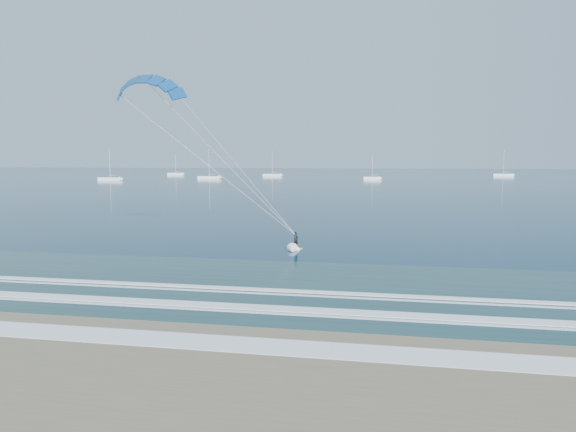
% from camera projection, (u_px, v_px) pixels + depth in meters
% --- Properties ---
extents(ground, '(900.00, 900.00, 0.00)m').
position_uv_depth(ground, '(213.00, 341.00, 24.02)').
color(ground, '#083245').
rests_on(ground, ground).
extents(kitesurfer_rig, '(16.31, 9.19, 16.45)m').
position_uv_depth(kitesurfer_rig, '(224.00, 162.00, 45.23)').
color(kitesurfer_rig, '#A3F51C').
rests_on(kitesurfer_rig, ground).
extents(sailboat_0, '(9.77, 2.40, 13.14)m').
position_uv_depth(sailboat_0, '(110.00, 179.00, 205.38)').
color(sailboat_0, white).
rests_on(sailboat_0, ground).
extents(sailboat_1, '(9.75, 2.40, 13.24)m').
position_uv_depth(sailboat_1, '(209.00, 177.00, 219.94)').
color(sailboat_1, white).
rests_on(sailboat_1, ground).
extents(sailboat_2, '(9.33, 2.40, 12.49)m').
position_uv_depth(sailboat_2, '(272.00, 175.00, 253.58)').
color(sailboat_2, white).
rests_on(sailboat_2, ground).
extents(sailboat_3, '(6.86, 2.40, 9.78)m').
position_uv_depth(sailboat_3, '(372.00, 178.00, 212.53)').
color(sailboat_3, white).
rests_on(sailboat_3, ground).
extents(sailboat_4, '(9.76, 2.40, 13.12)m').
position_uv_depth(sailboat_4, '(503.00, 175.00, 255.95)').
color(sailboat_4, white).
rests_on(sailboat_4, ground).
extents(sailboat_8, '(8.60, 2.40, 11.19)m').
position_uv_depth(sailboat_8, '(176.00, 174.00, 273.69)').
color(sailboat_8, white).
rests_on(sailboat_8, ground).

